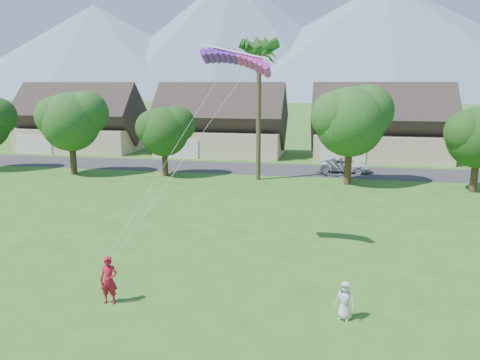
% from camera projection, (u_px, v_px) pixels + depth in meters
% --- Properties ---
extents(ground, '(500.00, 500.00, 0.00)m').
position_uv_depth(ground, '(180.00, 354.00, 15.32)').
color(ground, '#2D6019').
rests_on(ground, ground).
extents(street, '(90.00, 7.00, 0.01)m').
position_uv_depth(street, '(286.00, 170.00, 47.97)').
color(street, '#2D2D30').
rests_on(street, ground).
extents(kite_flyer, '(0.77, 0.55, 1.96)m').
position_uv_depth(kite_flyer, '(109.00, 280.00, 18.69)').
color(kite_flyer, '#A61326').
rests_on(kite_flyer, ground).
extents(watcher, '(0.84, 0.68, 1.49)m').
position_uv_depth(watcher, '(345.00, 301.00, 17.46)').
color(watcher, beige).
rests_on(watcher, ground).
extents(parked_car, '(5.34, 3.12, 1.40)m').
position_uv_depth(parked_car, '(345.00, 165.00, 46.68)').
color(parked_car, silver).
rests_on(parked_car, ground).
extents(mountain_ridge, '(540.00, 240.00, 70.00)m').
position_uv_depth(mountain_ridge, '(348.00, 45.00, 257.05)').
color(mountain_ridge, slate).
rests_on(mountain_ridge, ground).
extents(houses_row, '(72.75, 8.19, 8.86)m').
position_uv_depth(houses_row, '(298.00, 128.00, 55.81)').
color(houses_row, beige).
rests_on(houses_row, ground).
extents(tree_row, '(62.27, 6.67, 8.45)m').
position_uv_depth(tree_row, '(267.00, 127.00, 41.35)').
color(tree_row, '#47301C').
rests_on(tree_row, ground).
extents(fan_palm, '(3.00, 3.00, 13.80)m').
position_uv_depth(fan_palm, '(259.00, 47.00, 40.67)').
color(fan_palm, '#4C3D26').
rests_on(fan_palm, ground).
extents(parafoil_kite, '(3.47, 1.10, 0.50)m').
position_uv_depth(parafoil_kite, '(237.00, 58.00, 22.62)').
color(parafoil_kite, '#5F17AD').
rests_on(parafoil_kite, ground).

